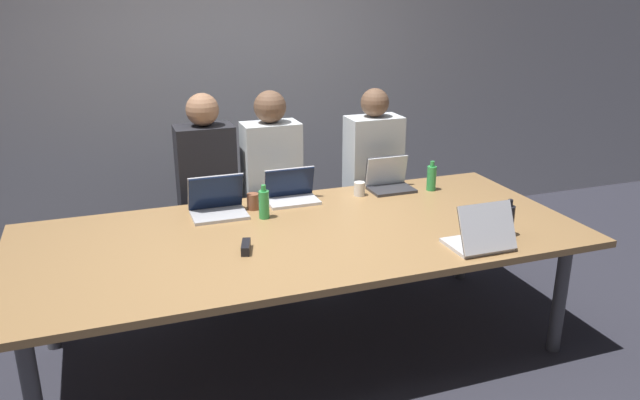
% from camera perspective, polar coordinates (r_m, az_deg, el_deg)
% --- Properties ---
extents(ground_plane, '(24.00, 24.00, 0.00)m').
position_cam_1_polar(ground_plane, '(3.98, -1.60, -13.37)').
color(ground_plane, '#2D2D38').
extents(curtain_wall, '(12.00, 0.06, 2.80)m').
position_cam_1_polar(curtain_wall, '(5.36, -8.64, 11.03)').
color(curtain_wall, '#ADADB2').
rests_on(curtain_wall, ground_plane).
extents(conference_table, '(3.26, 1.43, 0.77)m').
position_cam_1_polar(conference_table, '(3.64, -1.71, -3.80)').
color(conference_table, '#9E7547').
rests_on(conference_table, ground_plane).
extents(laptop_far_center, '(0.34, 0.22, 0.22)m').
position_cam_1_polar(laptop_far_center, '(4.13, -2.67, 0.76)').
color(laptop_far_center, silver).
rests_on(laptop_far_center, conference_table).
extents(person_far_center, '(0.40, 0.24, 1.45)m').
position_cam_1_polar(person_far_center, '(4.52, -4.39, 0.66)').
color(person_far_center, '#2D2D38').
rests_on(person_far_center, ground_plane).
extents(cup_far_center, '(0.08, 0.08, 0.10)m').
position_cam_1_polar(cup_far_center, '(4.00, -6.14, -0.14)').
color(cup_far_center, brown).
rests_on(cup_far_center, conference_table).
extents(laptop_far_right, '(0.31, 0.22, 0.23)m').
position_cam_1_polar(laptop_far_right, '(4.39, 6.31, 1.84)').
color(laptop_far_right, '#333338').
rests_on(laptop_far_right, conference_table).
extents(person_far_right, '(0.40, 0.24, 1.43)m').
position_cam_1_polar(person_far_right, '(4.73, 4.82, 1.31)').
color(person_far_right, '#2D2D38').
rests_on(person_far_right, ground_plane).
extents(cup_far_right, '(0.07, 0.07, 0.09)m').
position_cam_1_polar(cup_far_right, '(4.25, 3.62, 1.03)').
color(cup_far_right, white).
rests_on(cup_far_right, conference_table).
extents(bottle_far_right, '(0.06, 0.06, 0.21)m').
position_cam_1_polar(bottle_far_right, '(4.40, 10.16, 2.02)').
color(bottle_far_right, green).
rests_on(bottle_far_right, conference_table).
extents(laptop_far_midleft, '(0.34, 0.25, 0.25)m').
position_cam_1_polar(laptop_far_midleft, '(3.93, -9.36, -0.31)').
color(laptop_far_midleft, '#B7B7BC').
rests_on(laptop_far_midleft, conference_table).
extents(person_far_midleft, '(0.40, 0.24, 1.45)m').
position_cam_1_polar(person_far_midleft, '(4.48, -10.22, 0.23)').
color(person_far_midleft, '#2D2D38').
rests_on(person_far_midleft, ground_plane).
extents(bottle_far_midleft, '(0.06, 0.06, 0.21)m').
position_cam_1_polar(bottle_far_midleft, '(3.83, -5.15, -0.36)').
color(bottle_far_midleft, green).
rests_on(bottle_far_midleft, conference_table).
extents(laptop_near_right, '(0.32, 0.27, 0.27)m').
position_cam_1_polar(laptop_near_right, '(3.48, 14.56, -3.21)').
color(laptop_near_right, silver).
rests_on(laptop_near_right, conference_table).
extents(bottle_near_right, '(0.06, 0.06, 0.22)m').
position_cam_1_polar(bottle_near_right, '(3.70, 16.86, -1.79)').
color(bottle_near_right, black).
rests_on(bottle_near_right, conference_table).
extents(stapler, '(0.09, 0.16, 0.05)m').
position_cam_1_polar(stapler, '(3.39, -6.79, -4.29)').
color(stapler, black).
rests_on(stapler, conference_table).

